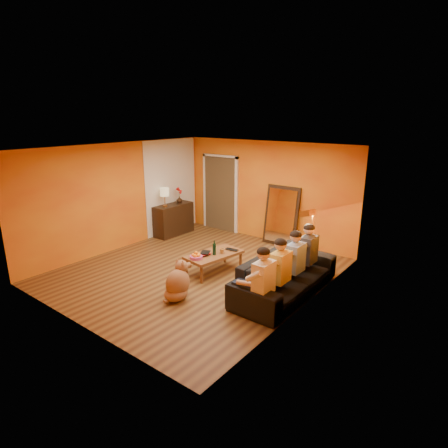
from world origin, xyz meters
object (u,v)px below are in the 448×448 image
Objects in this scene: tumbler at (222,251)px; person_mid_right at (295,263)px; wine_bottle at (214,248)px; sideboard at (174,219)px; dog at (178,280)px; laptop at (231,250)px; floor_lamp at (311,246)px; mirror_frame at (281,216)px; person_far_right at (308,254)px; person_mid_left at (280,272)px; person_far_left at (263,283)px; vase at (179,200)px; table_lamp at (165,197)px; sofa at (286,275)px; coffee_table at (214,263)px.

person_mid_right is at bearing 1.33° from tumbler.
person_mid_right reaches higher than wine_bottle.
sideboard reaches higher than dog.
laptop is at bearing 173.30° from person_mid_right.
floor_lamp is 1.84m from tumbler.
dog reaches higher than laptop.
person_far_right is (1.58, -1.73, -0.15)m from mirror_frame.
floor_lamp is at bearing 92.36° from person_mid_right.
person_mid_right is at bearing -55.31° from mirror_frame.
floor_lamp is at bearing -45.11° from mirror_frame.
person_mid_left is at bearing -90.00° from person_far_right.
vase is (-4.37, 2.55, 0.33)m from person_far_left.
person_far_left is at bearing -32.18° from tumbler.
person_far_left is (4.37, -2.30, 0.18)m from sideboard.
person_mid_right is 1.69m from tumbler.
mirror_frame reaches higher than table_lamp.
person_mid_right is at bearing -11.67° from table_lamp.
table_lamp reaches higher than tumbler.
sofa is 1.64m from wine_bottle.
mirror_frame is 2.51m from coffee_table.
tumbler is (-1.69, -0.59, -0.14)m from person_far_right.
table_lamp is at bearing -90.00° from vase.
table_lamp is at bearing 161.61° from person_mid_left.
sideboard is (-2.79, -1.08, -0.34)m from mirror_frame.
dog is at bearing -148.44° from person_mid_left.
sofa is 2.00m from dog.
person_mid_left is at bearing -21.86° from sideboard.
person_mid_right is at bearing -15.39° from sideboard.
person_far_left is 1.65m from person_far_right.
person_far_left is 4.16× the size of laptop.
coffee_table is 1.00× the size of person_mid_right.
table_lamp reaches higher than coffee_table.
coffee_table is at bearing -135.00° from tumbler.
mirror_frame is 2.08× the size of dog.
coffee_table is (-1.68, -0.06, -0.15)m from sofa.
person_far_right reaches higher than dog.
vase reaches higher than tumbler.
person_far_right is at bearing 76.72° from dog.
sideboard is 4.02× the size of laptop.
wine_bottle is at bearing -32.45° from vase.
wine_bottle is (-1.76, 0.89, -0.03)m from person_far_left.
person_far_left is at bearing -90.00° from person_far_right.
person_far_right is (0.00, 1.65, 0.00)m from person_far_left.
person_mid_left is at bearing -16.86° from tumbler.
floor_lamp reaches higher than person_far_right.
coffee_table is 1.98m from person_far_right.
tumbler is at bearing -24.83° from sideboard.
sideboard is 10.97× the size of tumbler.
mirror_frame reaches higher than floor_lamp.
vase is at bearing 69.89° from sofa.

